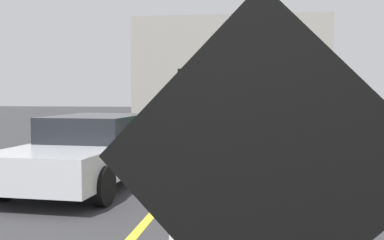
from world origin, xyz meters
TOP-DOWN VIEW (x-y plane):
  - roadwork_sign at (1.57, 3.03)m, footprint 1.62×0.23m
  - arrow_board_trailer at (-0.41, 16.57)m, footprint 1.60×1.85m
  - box_truck at (2.29, 21.75)m, footprint 2.81×7.24m
  - pickup_car at (-1.72, 9.63)m, footprint 2.25×5.10m
  - highway_guide_sign at (4.03, 29.73)m, footprint 2.78×0.34m
  - far_building_block at (-0.39, 37.37)m, footprint 14.16×9.46m
  - traffic_cone_mid_lane at (0.57, 7.91)m, footprint 0.36×0.36m
  - traffic_cone_far_lane at (0.30, 10.48)m, footprint 0.36×0.36m
  - traffic_cone_curbside at (-0.13, 13.35)m, footprint 0.36×0.36m

SIDE VIEW (x-z plane):
  - traffic_cone_far_lane at x=0.30m, z-range -0.01..0.62m
  - traffic_cone_mid_lane at x=0.57m, z-range -0.01..0.67m
  - traffic_cone_curbside at x=-0.13m, z-range -0.01..0.70m
  - arrow_board_trailer at x=-0.41m, z-range -0.87..1.83m
  - pickup_car at x=-1.72m, z-range 0.01..1.39m
  - roadwork_sign at x=1.57m, z-range 0.30..2.64m
  - box_truck at x=2.29m, z-range 0.12..3.65m
  - highway_guide_sign at x=4.03m, z-range 0.92..5.92m
  - far_building_block at x=-0.39m, z-range 0.00..7.35m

